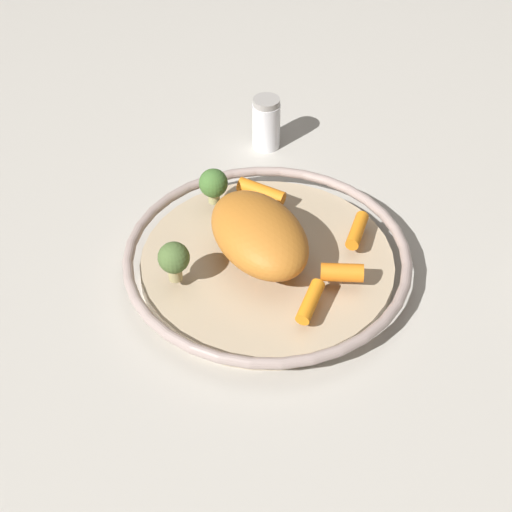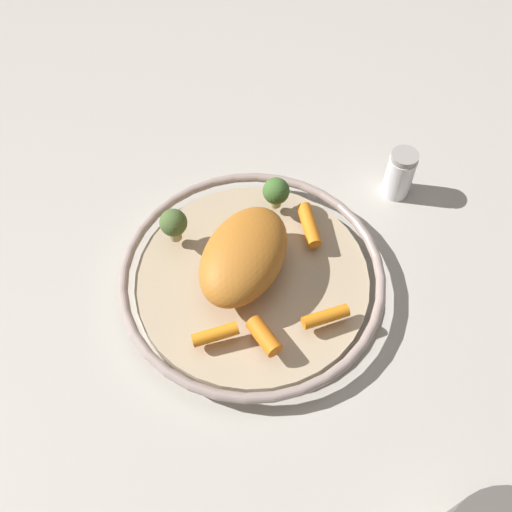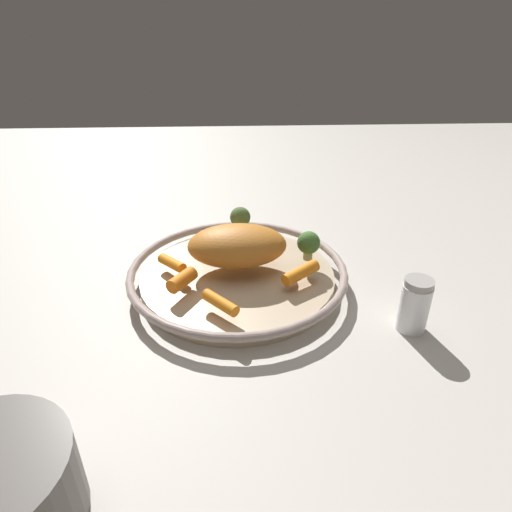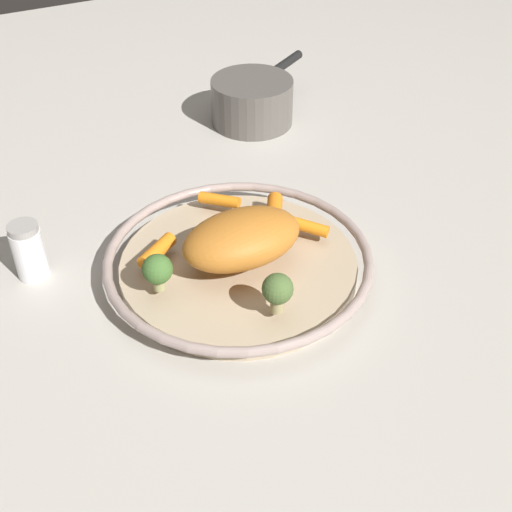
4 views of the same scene
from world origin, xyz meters
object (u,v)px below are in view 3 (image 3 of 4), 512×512
Objects in this scene: baby_carrot_left at (183,280)px; baby_carrot_near_rim at (301,273)px; broccoli_floret_large at (309,243)px; salt_shaker at (415,305)px; serving_bowl at (239,275)px; baby_carrot_right at (173,262)px; broccoli_floret_edge at (241,218)px; baby_carrot_center at (221,303)px; roast_chicken_piece at (238,245)px.

baby_carrot_near_rim is at bearing -175.63° from baby_carrot_left.
broccoli_floret_large is 0.19m from salt_shaker.
broccoli_floret_large reaches higher than serving_bowl.
baby_carrot_near_rim is 0.20m from baby_carrot_right.
baby_carrot_left is 0.95× the size of broccoli_floret_edge.
baby_carrot_center is 0.74× the size of salt_shaker.
roast_chicken_piece is 0.28m from salt_shaker.
baby_carrot_right is 1.15× the size of baby_carrot_left.
broccoli_floret_large is at bearing -176.78° from roast_chicken_piece.
salt_shaker is (-0.34, 0.13, -0.00)m from baby_carrot_right.
broccoli_floret_edge reaches higher than serving_bowl.
roast_chicken_piece is 3.18× the size of baby_carrot_left.
serving_bowl is at bearing -146.44° from baby_carrot_left.
broccoli_floret_large reaches higher than baby_carrot_right.
baby_carrot_right is (0.08, -0.11, 0.00)m from baby_carrot_center.
baby_carrot_near_rim is 0.18m from baby_carrot_left.
baby_carrot_left is at bearing 38.43° from roast_chicken_piece.
baby_carrot_left is (0.08, 0.07, -0.02)m from roast_chicken_piece.
baby_carrot_near_rim is at bearing -29.74° from salt_shaker.
baby_carrot_center is 1.20× the size of baby_carrot_left.
baby_carrot_center is at bearing 124.40° from baby_carrot_right.
baby_carrot_left is at bearing -12.17° from salt_shaker.
baby_carrot_right is (0.20, -0.04, -0.00)m from baby_carrot_near_rim.
baby_carrot_right is 1.16× the size of broccoli_floret_large.
baby_carrot_right is 0.22m from broccoli_floret_large.
baby_carrot_left is at bearing 33.56° from serving_bowl.
baby_carrot_right is 1.10× the size of broccoli_floret_edge.
baby_carrot_center is 1.21× the size of broccoli_floret_large.
salt_shaker is (-0.26, 0.01, -0.00)m from baby_carrot_center.
baby_carrot_center is at bearing 30.44° from baby_carrot_near_rim.
salt_shaker is (-0.24, 0.13, -0.03)m from roast_chicken_piece.
salt_shaker reaches higher than baby_carrot_right.
serving_bowl is 0.10m from baby_carrot_left.
broccoli_floret_edge is 0.33m from salt_shaker.
serving_bowl is at bearing -23.27° from baby_carrot_near_rim.
serving_bowl is 0.05m from roast_chicken_piece.
baby_carrot_near_rim is 1.29× the size of baby_carrot_left.
serving_bowl is 0.11m from baby_carrot_right.
broccoli_floret_large is at bearing -108.79° from baby_carrot_near_rim.
roast_chicken_piece is 0.11m from broccoli_floret_large.
baby_carrot_near_rim is at bearing 167.51° from baby_carrot_right.
broccoli_floret_large is at bearing -48.43° from salt_shaker.
baby_carrot_left reaches higher than baby_carrot_center.
baby_carrot_left reaches higher than baby_carrot_right.
broccoli_floret_edge is at bearing -93.24° from serving_bowl.
broccoli_floret_edge is at bearing -60.70° from baby_carrot_near_rim.
baby_carrot_right is 0.36m from salt_shaker.
baby_carrot_center is 0.93× the size of baby_carrot_near_rim.
baby_carrot_left is at bearing 62.62° from broccoli_floret_edge.
roast_chicken_piece is 3.22× the size of broccoli_floret_large.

